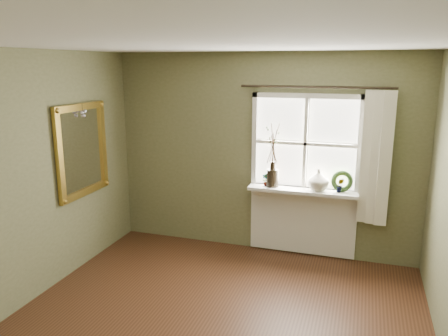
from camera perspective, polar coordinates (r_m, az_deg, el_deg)
The scene contains 14 objects.
ceiling at distance 3.42m, azimuth -3.38°, elevation 16.01°, with size 4.50×4.50×0.00m, color silver.
wall_back at distance 5.73m, azimuth 5.16°, elevation 1.84°, with size 4.00×0.10×2.60m, color #666844.
wall_left at distance 4.71m, azimuth -27.07°, elevation -2.14°, with size 0.10×4.50×2.60m, color #666844.
window_frame at distance 5.54m, azimuth 10.59°, elevation 3.15°, with size 1.36×0.06×1.24m.
window_sill at distance 5.56m, azimuth 10.19°, elevation -2.92°, with size 1.36×0.26×0.04m, color silver.
window_apron at distance 5.80m, azimuth 10.16°, elevation -6.80°, with size 1.36×0.04×0.88m, color silver.
dark_jug at distance 5.59m, azimuth 6.35°, elevation -1.31°, with size 0.15×0.15×0.23m, color black.
cream_vase at distance 5.50m, azimuth 12.22°, elevation -1.51°, with size 0.26×0.26×0.27m, color beige.
wreath at distance 5.53m, azimuth 15.14°, elevation -1.97°, with size 0.27×0.27×0.06m, color #29441E.
potted_plant_left at distance 5.62m, azimuth 5.41°, elevation -1.54°, with size 0.09×0.06×0.16m, color #29441E.
potted_plant_right at distance 5.50m, azimuth 14.90°, elevation -2.19°, with size 0.10×0.08×0.18m, color #29441E.
curtain at distance 5.42m, azimuth 19.22°, elevation 1.17°, with size 0.36×0.12×1.59m, color beige.
curtain_rod at distance 5.39m, azimuth 11.90°, elevation 10.32°, with size 0.03×0.03×1.84m, color black.
gilt_mirror at distance 5.50m, azimuth -18.02°, elevation 2.28°, with size 0.10×0.93×1.11m.
Camera 1 is at (1.23, -3.18, 2.44)m, focal length 35.00 mm.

